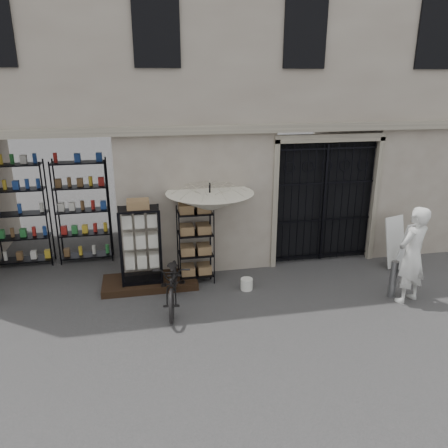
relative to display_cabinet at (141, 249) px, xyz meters
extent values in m
plane|color=black|center=(2.55, -1.52, -0.87)|extent=(80.00, 80.00, 0.00)
cube|color=gray|center=(2.55, 2.48, 3.63)|extent=(14.00, 4.00, 9.00)
cube|color=black|center=(-1.95, 1.28, 0.63)|extent=(3.00, 1.70, 3.00)
cube|color=black|center=(-2.00, 1.78, 0.38)|extent=(2.70, 0.50, 2.50)
cube|color=black|center=(4.30, 0.76, 0.63)|extent=(2.50, 0.06, 3.00)
cube|color=black|center=(4.30, 0.60, 0.58)|extent=(0.05, 0.05, 2.80)
cube|color=black|center=(0.15, 0.03, -0.80)|extent=(2.00, 0.90, 0.15)
cube|color=black|center=(0.00, 0.01, -0.68)|extent=(0.93, 0.76, 0.09)
cube|color=silver|center=(-0.09, -0.22, 0.08)|extent=(0.70, 0.30, 1.50)
cube|color=silver|center=(0.00, 0.01, -0.01)|extent=(0.76, 0.59, 1.25)
cube|color=olive|center=(0.00, 0.01, 0.93)|extent=(0.54, 0.49, 0.18)
cube|color=black|center=(1.17, 0.12, -0.04)|extent=(0.87, 0.76, 1.67)
cube|color=olive|center=(1.17, 0.12, -0.09)|extent=(0.74, 0.62, 1.25)
cylinder|color=black|center=(1.49, 0.08, 0.23)|extent=(0.04, 0.04, 2.20)
imported|color=beige|center=(1.49, 0.08, 1.03)|extent=(1.99, 2.01, 1.48)
cylinder|color=silver|center=(2.15, -0.56, -0.75)|extent=(0.31, 0.31, 0.25)
imported|color=black|center=(0.59, -0.92, -0.87)|extent=(0.80, 1.09, 1.93)
cylinder|color=slate|center=(4.99, -1.45, -0.48)|extent=(0.17, 0.17, 0.78)
imported|color=silver|center=(5.18, -1.67, -0.87)|extent=(1.39, 2.10, 0.47)
cube|color=silver|center=(5.99, -0.41, -0.26)|extent=(0.62, 0.44, 1.19)
cube|color=silver|center=(5.88, -0.05, -0.26)|extent=(0.62, 0.44, 1.19)
camera|label=1|loc=(0.04, -8.65, 3.39)|focal=35.00mm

